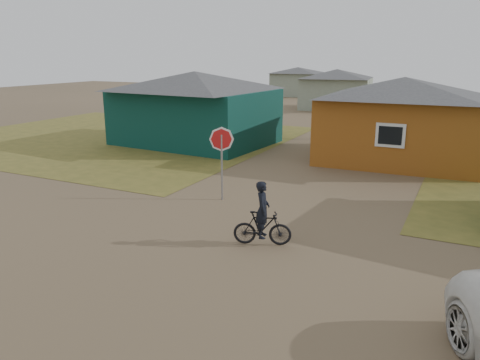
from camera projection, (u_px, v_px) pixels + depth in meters
name	position (u px, v px, depth m)	size (l,w,h in m)	color
ground	(204.00, 263.00, 11.35)	(120.00, 120.00, 0.00)	brown
grass_nw	(115.00, 137.00, 28.60)	(20.00, 18.00, 0.00)	olive
house_teal	(195.00, 107.00, 26.14)	(8.93, 7.08, 4.00)	#09322C
house_yellow	(402.00, 118.00, 21.87)	(7.72, 6.76, 3.90)	#965117
house_pale_west	(336.00, 89.00, 42.86)	(7.04, 6.15, 3.60)	gray
house_pale_north	(298.00, 81.00, 56.69)	(6.28, 5.81, 3.40)	gray
stop_sign	(222.00, 147.00, 15.80)	(0.83, 0.11, 2.55)	gray
cyclist	(262.00, 222.00, 12.28)	(1.60, 0.94, 1.74)	black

